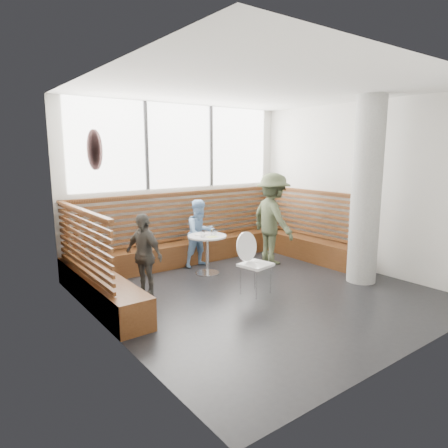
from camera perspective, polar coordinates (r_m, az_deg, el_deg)
room at (r=6.26m, az=5.46°, el=4.09°), size 5.00×5.00×3.20m
booth at (r=7.86m, az=-3.38°, el=-3.43°), size 5.00×2.50×1.44m
concrete_column at (r=7.27m, az=19.66°, el=4.40°), size 0.50×0.50×3.20m
wall_art at (r=5.30m, az=-18.04°, el=10.05°), size 0.03×0.50×0.50m
cafe_table at (r=7.46m, az=-2.42°, el=-3.22°), size 0.72×0.72×0.74m
cafe_chair at (r=6.47m, az=4.13°, el=-4.84°), size 0.48×0.47×1.00m
adult_man at (r=8.16m, az=6.96°, el=0.76°), size 0.86×1.29×1.85m
child_back at (r=7.93m, az=-3.42°, el=-1.34°), size 0.67×0.53×1.35m
child_left at (r=6.45m, az=-11.42°, el=-4.34°), size 0.53×0.84×1.33m
plate_near at (r=7.44m, az=-3.48°, el=-1.54°), size 0.21×0.21×0.01m
plate_far at (r=7.57m, az=-2.98°, el=-1.34°), size 0.20×0.20×0.01m
glass_left at (r=7.25m, az=-3.06°, el=-1.47°), size 0.07×0.07×0.11m
glass_mid at (r=7.37m, az=-1.62°, el=-1.25°), size 0.07×0.07×0.11m
glass_right at (r=7.51m, az=-1.34°, el=-1.08°), size 0.06×0.06×0.10m
menu_card at (r=7.28m, az=-1.69°, el=-1.84°), size 0.21×0.15×0.00m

